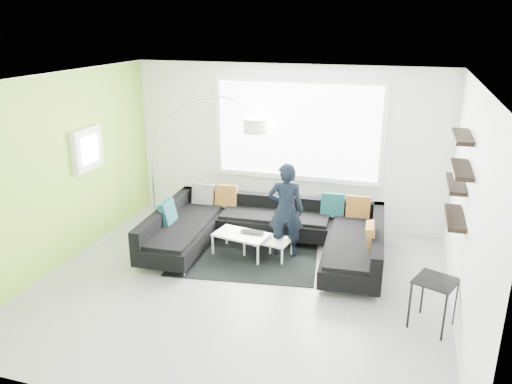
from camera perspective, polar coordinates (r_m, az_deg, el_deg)
ground at (r=7.03m, az=-1.73°, el=-10.64°), size 5.50×5.50×0.00m
room_shell at (r=6.51m, az=-0.99°, el=4.18°), size 5.54×5.04×2.82m
sectional_sofa at (r=7.74m, az=1.16°, el=-4.94°), size 3.63×2.37×0.76m
rug at (r=7.79m, az=-1.22°, el=-7.42°), size 2.40×1.89×0.01m
coffee_table at (r=7.78m, az=-0.16°, el=-6.07°), size 1.16×0.80×0.35m
arc_lamp at (r=8.92m, az=-11.87°, el=3.42°), size 2.31×1.45×2.28m
side_table at (r=6.39m, az=19.57°, el=-11.91°), size 0.59×0.59×0.62m
person at (r=7.61m, az=3.44°, el=-2.06°), size 0.67×0.55×1.49m
laptop at (r=7.71m, az=-0.56°, el=-4.78°), size 0.38×0.24×0.03m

